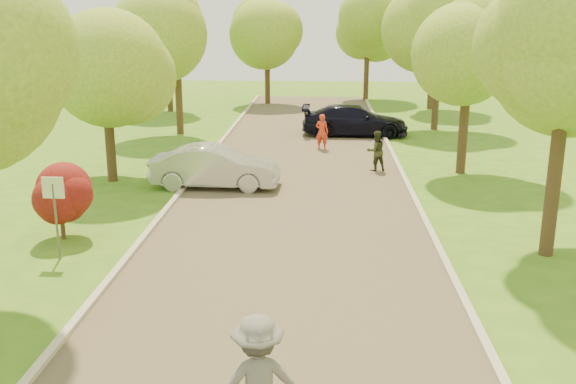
% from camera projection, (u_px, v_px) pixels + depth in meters
% --- Properties ---
extents(ground, '(100.00, 100.00, 0.00)m').
position_uv_depth(ground, '(272.00, 341.00, 12.35)').
color(ground, '#366F1A').
rests_on(ground, ground).
extents(road, '(8.00, 60.00, 0.01)m').
position_uv_depth(road, '(292.00, 215.00, 20.05)').
color(road, '#4C4438').
rests_on(road, ground).
extents(curb_left, '(0.18, 60.00, 0.12)m').
position_uv_depth(curb_left, '(164.00, 212.00, 20.25)').
color(curb_left, '#B2AD9E').
rests_on(curb_left, ground).
extents(curb_right, '(0.18, 60.00, 0.12)m').
position_uv_depth(curb_right, '(423.00, 216.00, 19.82)').
color(curb_right, '#B2AD9E').
rests_on(curb_right, ground).
extents(street_sign, '(0.55, 0.06, 2.17)m').
position_uv_depth(street_sign, '(54.00, 201.00, 16.09)').
color(street_sign, '#59595E').
rests_on(street_sign, ground).
extents(red_shrub, '(1.70, 1.70, 1.95)m').
position_uv_depth(red_shrub, '(60.00, 201.00, 17.68)').
color(red_shrub, '#382619').
rests_on(red_shrub, ground).
extents(tree_l_midb, '(4.30, 4.20, 6.62)m').
position_uv_depth(tree_l_midb, '(109.00, 57.00, 23.03)').
color(tree_l_midb, '#382619').
rests_on(tree_l_midb, ground).
extents(tree_l_far, '(4.92, 4.80, 7.79)m').
position_uv_depth(tree_l_far, '(180.00, 27.00, 32.40)').
color(tree_l_far, '#382619').
rests_on(tree_l_far, ground).
extents(tree_r_midb, '(4.51, 4.40, 7.01)m').
position_uv_depth(tree_r_midb, '(475.00, 47.00, 24.17)').
color(tree_r_midb, '#382619').
rests_on(tree_r_midb, ground).
extents(tree_r_far, '(5.33, 5.20, 8.34)m').
position_uv_depth(tree_r_far, '(445.00, 19.00, 33.50)').
color(tree_r_far, '#382619').
rests_on(tree_r_far, ground).
extents(tree_bg_a, '(5.12, 5.00, 7.72)m').
position_uv_depth(tree_bg_a, '(170.00, 27.00, 40.26)').
color(tree_bg_a, '#382619').
rests_on(tree_bg_a, ground).
extents(tree_bg_b, '(5.12, 5.00, 7.95)m').
position_uv_depth(tree_bg_b, '(438.00, 23.00, 41.23)').
color(tree_bg_b, '#382619').
rests_on(tree_bg_b, ground).
extents(tree_bg_c, '(4.92, 4.80, 7.33)m').
position_uv_depth(tree_bg_c, '(270.00, 30.00, 43.87)').
color(tree_bg_c, '#382619').
rests_on(tree_bg_c, ground).
extents(tree_bg_d, '(5.12, 5.00, 7.72)m').
position_uv_depth(tree_bg_d, '(371.00, 26.00, 45.35)').
color(tree_bg_d, '#382619').
rests_on(tree_bg_d, ground).
extents(silver_sedan, '(4.68, 1.77, 1.52)m').
position_uv_depth(silver_sedan, '(215.00, 167.00, 23.13)').
color(silver_sedan, '#ACACB1').
rests_on(silver_sedan, ground).
extents(dark_sedan, '(5.49, 2.32, 1.58)m').
position_uv_depth(dark_sedan, '(355.00, 120.00, 33.11)').
color(dark_sedan, black).
rests_on(dark_sedan, ground).
extents(skateboarder, '(1.44, 1.04, 2.01)m').
position_uv_depth(skateboarder, '(258.00, 383.00, 8.91)').
color(skateboarder, slate).
rests_on(skateboarder, longboard).
extents(person_striped, '(0.69, 0.54, 1.65)m').
position_uv_depth(person_striped, '(322.00, 132.00, 29.69)').
color(person_striped, red).
rests_on(person_striped, ground).
extents(person_olive, '(0.95, 0.84, 1.62)m').
position_uv_depth(person_olive, '(376.00, 151.00, 25.60)').
color(person_olive, '#2F341F').
rests_on(person_olive, ground).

